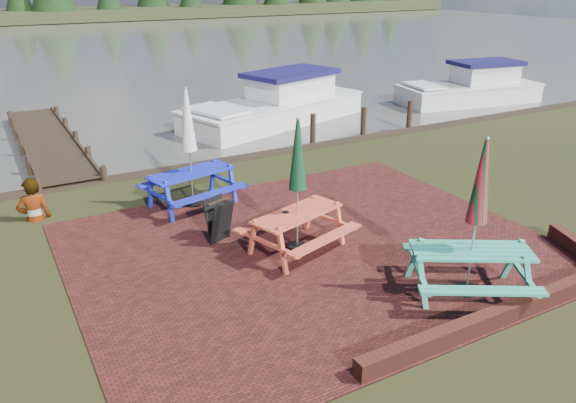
% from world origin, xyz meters
% --- Properties ---
extents(ground, '(120.00, 120.00, 0.00)m').
position_xyz_m(ground, '(0.00, 0.00, 0.00)').
color(ground, black).
rests_on(ground, ground).
extents(paving, '(9.00, 7.50, 0.02)m').
position_xyz_m(paving, '(0.00, 1.00, 0.01)').
color(paving, black).
rests_on(paving, ground).
extents(brick_wall, '(6.21, 1.79, 0.30)m').
position_xyz_m(brick_wall, '(2.15, -2.42, 0.15)').
color(brick_wall, '#4C1E16').
rests_on(brick_wall, ground).
extents(water, '(120.00, 60.00, 0.02)m').
position_xyz_m(water, '(0.00, 37.00, 0.00)').
color(water, '#44423A').
rests_on(water, ground).
extents(picnic_table_teal, '(2.56, 2.49, 2.71)m').
position_xyz_m(picnic_table_teal, '(1.43, -1.69, 0.95)').
color(picnic_table_teal, teal).
rests_on(picnic_table_teal, ground).
extents(picnic_table_red, '(2.30, 2.16, 2.62)m').
position_xyz_m(picnic_table_red, '(-0.28, 1.11, 0.92)').
color(picnic_table_red, '#C94B33').
rests_on(picnic_table_red, ground).
extents(picnic_table_blue, '(2.30, 2.14, 2.74)m').
position_xyz_m(picnic_table_blue, '(-1.25, 4.27, 0.96)').
color(picnic_table_blue, '#1620AA').
rests_on(picnic_table_blue, ground).
extents(chalkboard, '(0.58, 0.70, 0.87)m').
position_xyz_m(chalkboard, '(-1.43, 2.25, 0.45)').
color(chalkboard, black).
rests_on(chalkboard, ground).
extents(jetty, '(1.76, 9.08, 1.00)m').
position_xyz_m(jetty, '(-3.50, 11.28, 0.11)').
color(jetty, black).
rests_on(jetty, ground).
extents(boat_near, '(7.87, 4.63, 2.01)m').
position_xyz_m(boat_near, '(4.57, 10.96, 0.40)').
color(boat_near, silver).
rests_on(boat_near, ground).
extents(boat_far, '(6.46, 3.12, 1.94)m').
position_xyz_m(boat_far, '(13.51, 9.88, 0.38)').
color(boat_far, silver).
rests_on(boat_far, ground).
extents(person, '(0.71, 0.48, 1.92)m').
position_xyz_m(person, '(-4.59, 5.16, 0.96)').
color(person, gray).
rests_on(person, ground).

